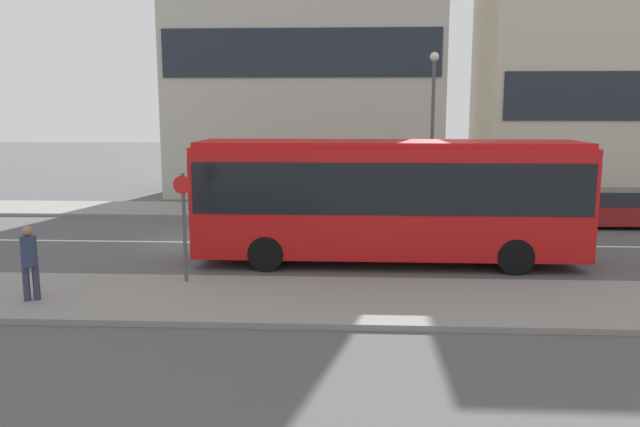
# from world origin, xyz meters

# --- Properties ---
(ground_plane) EXTENTS (120.00, 120.00, 0.00)m
(ground_plane) POSITION_xyz_m (0.00, 0.00, 0.00)
(ground_plane) COLOR #4F4F51
(sidewalk_near) EXTENTS (44.00, 3.50, 0.13)m
(sidewalk_near) POSITION_xyz_m (0.00, -6.25, 0.07)
(sidewalk_near) COLOR gray
(sidewalk_near) RESTS_ON ground_plane
(sidewalk_far) EXTENTS (44.00, 3.50, 0.13)m
(sidewalk_far) POSITION_xyz_m (0.00, 6.25, 0.07)
(sidewalk_far) COLOR gray
(sidewalk_far) RESTS_ON ground_plane
(lane_centerline) EXTENTS (41.80, 0.16, 0.01)m
(lane_centerline) POSITION_xyz_m (0.00, 0.00, 0.00)
(lane_centerline) COLOR silver
(lane_centerline) RESTS_ON ground_plane
(city_bus) EXTENTS (10.67, 2.52, 3.43)m
(city_bus) POSITION_xyz_m (5.41, -2.40, 1.97)
(city_bus) COLOR red
(city_bus) RESTS_ON ground_plane
(parked_car_0) EXTENTS (4.61, 1.83, 1.36)m
(parked_car_0) POSITION_xyz_m (14.31, 3.56, 0.64)
(parked_car_0) COLOR maroon
(parked_car_0) RESTS_ON ground_plane
(pedestrian_near_stop) EXTENTS (0.34, 0.34, 1.66)m
(pedestrian_near_stop) POSITION_xyz_m (-2.63, -6.77, 1.07)
(pedestrian_near_stop) COLOR #383347
(pedestrian_near_stop) RESTS_ON sidewalk_near
(bus_stop_sign) EXTENTS (0.44, 0.12, 2.66)m
(bus_stop_sign) POSITION_xyz_m (0.37, -5.07, 1.68)
(bus_stop_sign) COLOR #4C4C51
(bus_stop_sign) RESTS_ON sidewalk_near
(street_lamp) EXTENTS (0.36, 0.36, 6.37)m
(street_lamp) POSITION_xyz_m (7.60, 5.55, 4.06)
(street_lamp) COLOR #4C4C51
(street_lamp) RESTS_ON sidewalk_far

